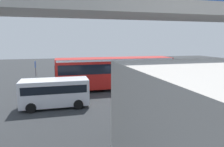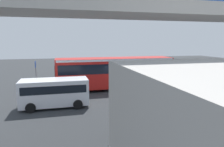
# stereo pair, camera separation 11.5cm
# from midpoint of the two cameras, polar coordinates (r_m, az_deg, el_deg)

# --- Properties ---
(ground) EXTENTS (80.00, 80.00, 0.00)m
(ground) POSITION_cam_midpoint_polar(r_m,az_deg,el_deg) (20.36, 1.17, -4.66)
(ground) COLOR #2D3033
(city_bus) EXTENTS (11.54, 2.85, 3.15)m
(city_bus) POSITION_cam_midpoint_polar(r_m,az_deg,el_deg) (20.63, 0.92, 0.85)
(city_bus) COLOR red
(city_bus) RESTS_ON ground
(parked_van) EXTENTS (4.80, 2.17, 2.05)m
(parked_van) POSITION_cam_midpoint_polar(r_m,az_deg,el_deg) (15.70, -15.37, -4.69)
(parked_van) COLOR silver
(parked_van) RESTS_ON ground
(pedestrian) EXTENTS (0.38, 0.38, 1.79)m
(pedestrian) POSITION_cam_midpoint_polar(r_m,az_deg,el_deg) (18.88, 5.98, -3.04)
(pedestrian) COLOR #2D2D38
(pedestrian) RESTS_ON ground
(traffic_sign) EXTENTS (0.08, 0.60, 2.80)m
(traffic_sign) POSITION_cam_midpoint_polar(r_m,az_deg,el_deg) (21.96, -20.19, 0.81)
(traffic_sign) COLOR slate
(traffic_sign) RESTS_ON ground
(lane_dash_leftmost) EXTENTS (2.00, 0.20, 0.01)m
(lane_dash_leftmost) POSITION_cam_midpoint_polar(r_m,az_deg,el_deg) (24.55, 13.43, -2.53)
(lane_dash_leftmost) COLOR silver
(lane_dash_leftmost) RESTS_ON ground
(lane_dash_left) EXTENTS (2.00, 0.20, 0.01)m
(lane_dash_left) POSITION_cam_midpoint_polar(r_m,az_deg,el_deg) (23.00, 4.54, -3.08)
(lane_dash_left) COLOR silver
(lane_dash_left) RESTS_ON ground
(lane_dash_centre) EXTENTS (2.00, 0.20, 0.01)m
(lane_dash_centre) POSITION_cam_midpoint_polar(r_m,az_deg,el_deg) (22.08, -5.37, -3.61)
(lane_dash_centre) COLOR silver
(lane_dash_centre) RESTS_ON ground
(lane_dash_right) EXTENTS (2.00, 0.20, 0.01)m
(lane_dash_right) POSITION_cam_midpoint_polar(r_m,az_deg,el_deg) (21.86, -15.82, -4.04)
(lane_dash_right) COLOR silver
(lane_dash_right) RESTS_ON ground
(pedestrian_overpass) EXTENTS (26.05, 2.60, 7.39)m
(pedestrian_overpass) POSITION_cam_midpoint_polar(r_m,az_deg,el_deg) (9.66, 19.07, 12.59)
(pedestrian_overpass) COLOR #B2ADA5
(pedestrian_overpass) RESTS_ON ground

